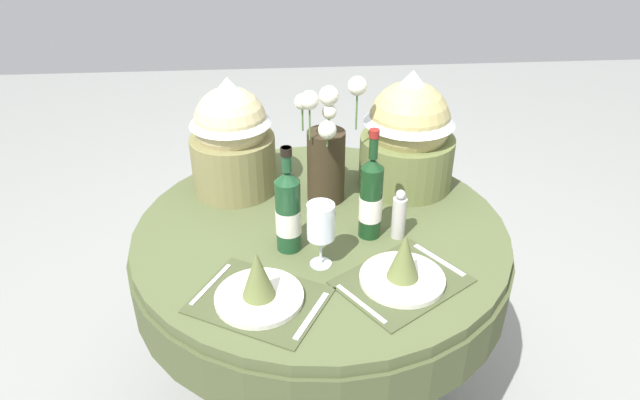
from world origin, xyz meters
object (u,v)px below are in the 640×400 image
wine_glass_left (321,223)px  gift_tub_back_left (231,133)px  flower_vase (326,153)px  dining_table (321,258)px  pepper_mill (399,216)px  place_setting_left (259,287)px  gift_tub_back_right (409,128)px  place_setting_right (403,269)px  wine_bottle_centre (288,211)px  wine_bottle_left (371,198)px

wine_glass_left → gift_tub_back_left: bearing=119.7°
flower_vase → dining_table: bearing=-100.8°
pepper_mill → flower_vase: bearing=129.7°
dining_table → place_setting_left: place_setting_left is taller
place_setting_left → flower_vase: (0.23, 0.52, 0.13)m
gift_tub_back_right → place_setting_right: bearing=-102.2°
flower_vase → gift_tub_back_right: flower_vase is taller
wine_bottle_centre → wine_glass_left: bearing=-45.5°
gift_tub_back_left → dining_table: bearing=-43.4°
pepper_mill → wine_bottle_left: bearing=170.0°
place_setting_right → wine_bottle_centre: (-0.31, 0.19, 0.08)m
dining_table → place_setting_right: bearing=-55.9°
gift_tub_back_left → wine_bottle_centre: bearing=-64.8°
wine_bottle_centre → wine_glass_left: size_ratio=1.66×
gift_tub_back_right → gift_tub_back_left: bearing=178.8°
dining_table → pepper_mill: bearing=-18.0°
place_setting_right → gift_tub_back_left: size_ratio=1.03×
place_setting_right → place_setting_left: bearing=-173.1°
wine_bottle_left → gift_tub_back_right: bearing=60.8°
gift_tub_back_left → pepper_mill: bearing=-33.6°
dining_table → wine_bottle_left: bearing=-22.3°
dining_table → wine_bottle_centre: size_ratio=3.62×
place_setting_right → wine_glass_left: size_ratio=2.09×
place_setting_left → gift_tub_back_right: size_ratio=0.99×
dining_table → wine_bottle_left: wine_bottle_left is taller
pepper_mill → gift_tub_back_left: bearing=146.4°
dining_table → wine_glass_left: bearing=-94.4°
dining_table → place_setting_left: size_ratio=2.90×
flower_vase → wine_bottle_centre: (-0.14, -0.28, -0.05)m
wine_glass_left → place_setting_right: bearing=-24.3°
place_setting_left → flower_vase: bearing=66.6°
place_setting_right → wine_glass_left: (-0.22, 0.10, 0.10)m
wine_glass_left → gift_tub_back_left: size_ratio=0.49×
place_setting_left → wine_glass_left: bearing=39.9°
place_setting_right → pepper_mill: (0.03, 0.23, 0.03)m
place_setting_left → wine_glass_left: (0.18, 0.15, 0.10)m
wine_bottle_left → gift_tub_back_left: 0.55m
wine_bottle_left → pepper_mill: size_ratio=2.16×
place_setting_left → wine_bottle_left: wine_bottle_left is taller
place_setting_left → gift_tub_back_left: bearing=98.4°
dining_table → pepper_mill: pepper_mill is taller
gift_tub_back_left → place_setting_right: bearing=-49.4°
place_setting_left → pepper_mill: pepper_mill is taller
gift_tub_back_right → pepper_mill: bearing=-105.1°
place_setting_left → gift_tub_back_right: bearing=49.5°
flower_vase → place_setting_right: bearing=-69.9°
place_setting_left → place_setting_right: size_ratio=0.99×
dining_table → gift_tub_back_right: bearing=38.2°
place_setting_right → gift_tub_back_right: 0.60m
wine_glass_left → gift_tub_back_left: 0.55m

